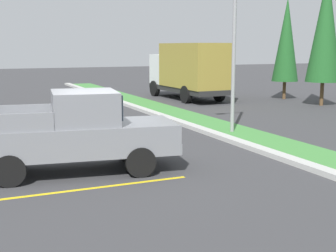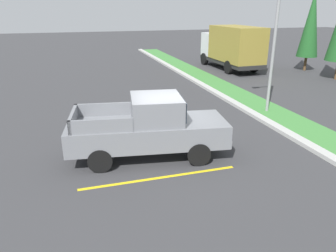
{
  "view_description": "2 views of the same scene",
  "coord_description": "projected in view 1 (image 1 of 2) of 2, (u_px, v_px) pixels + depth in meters",
  "views": [
    {
      "loc": [
        11.96,
        -3.35,
        3.22
      ],
      "look_at": [
        0.92,
        1.55,
        1.17
      ],
      "focal_mm": 50.33,
      "sensor_mm": 36.0,
      "label": 1
    },
    {
      "loc": [
        9.93,
        -3.0,
        4.8
      ],
      "look_at": [
        -0.39,
        0.12,
        0.8
      ],
      "focal_mm": 34.42,
      "sensor_mm": 36.0,
      "label": 2
    }
  ],
  "objects": [
    {
      "name": "ground_plane",
      "position": [
        102.0,
        167.0,
        12.66
      ],
      "size": [
        120.0,
        120.0,
        0.0
      ],
      "primitive_type": "plane",
      "color": "#38383A"
    },
    {
      "name": "parking_line_near",
      "position": [
        63.0,
        159.0,
        13.57
      ],
      "size": [
        0.12,
        4.8,
        0.01
      ],
      "primitive_type": "cube",
      "color": "yellow",
      "rests_on": "ground"
    },
    {
      "name": "parking_line_far",
      "position": [
        90.0,
        188.0,
        10.77
      ],
      "size": [
        0.12,
        4.8,
        0.01
      ],
      "primitive_type": "cube",
      "color": "yellow",
      "rests_on": "ground"
    },
    {
      "name": "curb_strip",
      "position": [
        257.0,
        149.0,
        14.64
      ],
      "size": [
        56.0,
        0.4,
        0.15
      ],
      "primitive_type": "cube",
      "color": "#B2B2AD",
      "rests_on": "ground"
    },
    {
      "name": "grass_median",
      "position": [
        286.0,
        147.0,
        15.09
      ],
      "size": [
        56.0,
        1.8,
        0.06
      ],
      "primitive_type": "cube",
      "color": "#42843D",
      "rests_on": "ground"
    },
    {
      "name": "pickup_truck_main",
      "position": [
        75.0,
        133.0,
        12.01
      ],
      "size": [
        2.63,
        5.44,
        2.1
      ],
      "color": "black",
      "rests_on": "ground"
    },
    {
      "name": "cargo_truck_distant",
      "position": [
        190.0,
        69.0,
        28.56
      ],
      "size": [
        6.87,
        2.66,
        3.4
      ],
      "color": "black",
      "rests_on": "ground"
    },
    {
      "name": "street_light",
      "position": [
        230.0,
        33.0,
        16.99
      ],
      "size": [
        0.24,
        1.49,
        6.33
      ],
      "color": "gray",
      "rests_on": "ground"
    },
    {
      "name": "cypress_tree_leftmost",
      "position": [
        286.0,
        40.0,
        28.52
      ],
      "size": [
        1.59,
        1.59,
        6.13
      ],
      "color": "brown",
      "rests_on": "ground"
    },
    {
      "name": "cypress_tree_left_inner",
      "position": [
        325.0,
        26.0,
        25.18
      ],
      "size": [
        1.89,
        1.89,
        7.26
      ],
      "color": "brown",
      "rests_on": "ground"
    }
  ]
}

